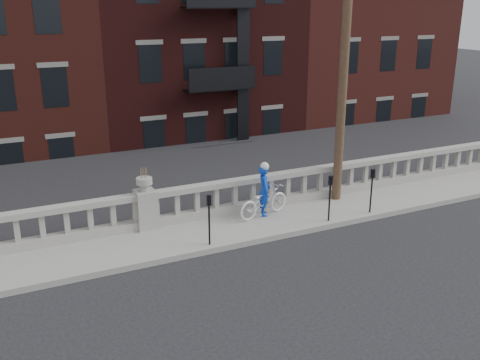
{
  "coord_description": "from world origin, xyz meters",
  "views": [
    {
      "loc": [
        -3.66,
        -9.67,
        6.12
      ],
      "look_at": [
        2.55,
        3.2,
        1.42
      ],
      "focal_mm": 40.0,
      "sensor_mm": 36.0,
      "label": 1
    }
  ],
  "objects": [
    {
      "name": "utility_pole",
      "position": [
        6.2,
        3.6,
        5.24
      ],
      "size": [
        1.6,
        0.28,
        10.0
      ],
      "color": "#422D1E",
      "rests_on": "sidewalk"
    },
    {
      "name": "balustrade",
      "position": [
        0.0,
        3.95,
        0.64
      ],
      "size": [
        28.0,
        0.34,
        1.03
      ],
      "color": "gray",
      "rests_on": "sidewalk"
    },
    {
      "name": "parking_meter_c",
      "position": [
        1.16,
        2.15,
        1.0
      ],
      "size": [
        0.1,
        0.09,
        1.36
      ],
      "color": "black",
      "rests_on": "sidewalk"
    },
    {
      "name": "planter_pedestal",
      "position": [
        0.0,
        3.95,
        0.83
      ],
      "size": [
        0.55,
        0.55,
        1.76
      ],
      "color": "gray",
      "rests_on": "sidewalk"
    },
    {
      "name": "sidewalk",
      "position": [
        0.0,
        3.0,
        0.07
      ],
      "size": [
        32.0,
        2.2,
        0.15
      ],
      "primitive_type": "cube",
      "color": "gray",
      "rests_on": "ground"
    },
    {
      "name": "parking_meter_e",
      "position": [
        6.4,
        2.15,
        1.0
      ],
      "size": [
        0.1,
        0.09,
        1.36
      ],
      "color": "black",
      "rests_on": "sidewalk"
    },
    {
      "name": "cyclist",
      "position": [
        3.42,
        3.37,
        0.91
      ],
      "size": [
        0.53,
        0.64,
        1.52
      ],
      "primitive_type": "imported",
      "rotation": [
        0.0,
        0.0,
        1.23
      ],
      "color": "#0C38BB",
      "rests_on": "sidewalk"
    },
    {
      "name": "ground",
      "position": [
        0.0,
        0.0,
        0.0
      ],
      "size": [
        120.0,
        120.0,
        0.0
      ],
      "primitive_type": "plane",
      "color": "black",
      "rests_on": "ground"
    },
    {
      "name": "bicycle",
      "position": [
        3.38,
        3.32,
        0.62
      ],
      "size": [
        1.87,
        1.03,
        0.93
      ],
      "primitive_type": "imported",
      "rotation": [
        0.0,
        0.0,
        1.81
      ],
      "color": "silver",
      "rests_on": "sidewalk"
    },
    {
      "name": "lower_level",
      "position": [
        0.56,
        23.04,
        2.63
      ],
      "size": [
        80.0,
        44.0,
        20.8
      ],
      "color": "#605E59",
      "rests_on": "ground"
    },
    {
      "name": "parking_meter_d",
      "position": [
        4.9,
        2.15,
        1.0
      ],
      "size": [
        0.1,
        0.09,
        1.36
      ],
      "color": "black",
      "rests_on": "sidewalk"
    }
  ]
}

